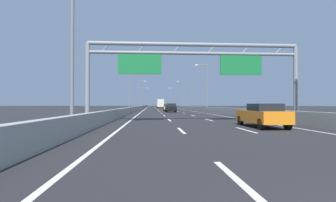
{
  "coord_description": "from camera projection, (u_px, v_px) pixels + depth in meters",
  "views": [
    {
      "loc": [
        -3.42,
        -1.17,
        1.44
      ],
      "look_at": [
        0.12,
        52.57,
        2.13
      ],
      "focal_mm": 27.02,
      "sensor_mm": 36.0,
      "label": 1
    }
  ],
  "objects": [
    {
      "name": "lane_dash_left_17",
      "position": [
        154.0,
        107.0,
        157.41
      ],
      "size": [
        0.16,
        3.0,
        0.01
      ],
      "primitive_type": "cube",
      "color": "white",
      "rests_on": "ground_plane"
    },
    {
      "name": "box_truck",
      "position": [
        160.0,
        103.0,
        94.39
      ],
      "size": [
        2.45,
        8.09,
        3.26
      ],
      "color": "silver",
      "rests_on": "ground_plane"
    },
    {
      "name": "streetlamp_left_near",
      "position": [
        77.0,
        31.0,
        13.68
      ],
      "size": [
        2.58,
        0.28,
        9.5
      ],
      "color": "slate",
      "rests_on": "ground_plane"
    },
    {
      "name": "barrier_right",
      "position": [
        175.0,
        106.0,
        111.59
      ],
      "size": [
        0.45,
        220.0,
        0.95
      ],
      "color": "#9E9E99",
      "rests_on": "ground_plane"
    },
    {
      "name": "lane_dash_right_12",
      "position": [
        163.0,
        107.0,
        112.75
      ],
      "size": [
        0.16,
        3.0,
        0.01
      ],
      "primitive_type": "cube",
      "color": "white",
      "rests_on": "ground_plane"
    },
    {
      "name": "streetlamp_right_distant",
      "position": [
        174.0,
        96.0,
        121.85
      ],
      "size": [
        2.58,
        0.28,
        9.5
      ],
      "color": "slate",
      "rests_on": "ground_plane"
    },
    {
      "name": "streetlamp_right_mid",
      "position": [
        206.0,
        84.0,
        50.39
      ],
      "size": [
        2.58,
        0.28,
        9.5
      ],
      "color": "slate",
      "rests_on": "ground_plane"
    },
    {
      "name": "edge_line_right",
      "position": [
        176.0,
        108.0,
        89.53
      ],
      "size": [
        0.16,
        176.0,
        0.01
      ],
      "primitive_type": "cube",
      "color": "white",
      "rests_on": "ground_plane"
    },
    {
      "name": "barrier_left",
      "position": [
        143.0,
        106.0,
        110.68
      ],
      "size": [
        0.45,
        220.0,
        0.95
      ],
      "color": "#9E9E99",
      "rests_on": "ground_plane"
    },
    {
      "name": "lane_dash_left_2",
      "position": [
        169.0,
        120.0,
        22.71
      ],
      "size": [
        0.16,
        3.0,
        0.01
      ],
      "primitive_type": "cube",
      "color": "white",
      "rests_on": "ground_plane"
    },
    {
      "name": "streetlamp_right_far",
      "position": [
        183.0,
        93.0,
        86.12
      ],
      "size": [
        2.58,
        0.28,
        9.5
      ],
      "color": "slate",
      "rests_on": "ground_plane"
    },
    {
      "name": "lane_dash_left_12",
      "position": [
        155.0,
        107.0,
        112.51
      ],
      "size": [
        0.16,
        3.0,
        0.01
      ],
      "primitive_type": "cube",
      "color": "white",
      "rests_on": "ground_plane"
    },
    {
      "name": "lane_dash_right_8",
      "position": [
        169.0,
        109.0,
        76.83
      ],
      "size": [
        0.16,
        3.0,
        0.01
      ],
      "primitive_type": "cube",
      "color": "white",
      "rests_on": "ground_plane"
    },
    {
      "name": "lane_dash_right_11",
      "position": [
        164.0,
        108.0,
        103.77
      ],
      "size": [
        0.16,
        3.0,
        0.01
      ],
      "primitive_type": "cube",
      "color": "white",
      "rests_on": "ground_plane"
    },
    {
      "name": "ground_plane",
      "position": [
        160.0,
        108.0,
        101.15
      ],
      "size": [
        260.0,
        260.0,
        0.0
      ],
      "primitive_type": "plane",
      "color": "#262628"
    },
    {
      "name": "streetlamp_left_far",
      "position": [
        139.0,
        92.0,
        85.14
      ],
      "size": [
        2.58,
        0.28,
        9.5
      ],
      "color": "slate",
      "rests_on": "ground_plane"
    },
    {
      "name": "lane_dash_left_0",
      "position": [
        237.0,
        180.0,
        4.75
      ],
      "size": [
        0.16,
        3.0,
        0.01
      ],
      "primitive_type": "cube",
      "color": "white",
      "rests_on": "ground_plane"
    },
    {
      "name": "lane_dash_right_4",
      "position": [
        184.0,
        113.0,
        40.91
      ],
      "size": [
        0.16,
        3.0,
        0.01
      ],
      "primitive_type": "cube",
      "color": "white",
      "rests_on": "ground_plane"
    },
    {
      "name": "red_car",
      "position": [
        159.0,
        106.0,
        113.5
      ],
      "size": [
        1.87,
        4.6,
        1.43
      ],
      "color": "red",
      "rests_on": "ground_plane"
    },
    {
      "name": "lane_dash_right_2",
      "position": [
        209.0,
        120.0,
        22.95
      ],
      "size": [
        0.16,
        3.0,
        0.01
      ],
      "primitive_type": "cube",
      "color": "white",
      "rests_on": "ground_plane"
    },
    {
      "name": "lane_dash_right_14",
      "position": [
        161.0,
        107.0,
        130.71
      ],
      "size": [
        0.16,
        3.0,
        0.01
      ],
      "primitive_type": "cube",
      "color": "white",
      "rests_on": "ground_plane"
    },
    {
      "name": "lane_dash_left_3",
      "position": [
        164.0,
        116.0,
        31.69
      ],
      "size": [
        0.16,
        3.0,
        0.01
      ],
      "primitive_type": "cube",
      "color": "white",
      "rests_on": "ground_plane"
    },
    {
      "name": "lane_dash_left_8",
      "position": [
        157.0,
        109.0,
        76.59
      ],
      "size": [
        0.16,
        3.0,
        0.01
      ],
      "primitive_type": "cube",
      "color": "white",
      "rests_on": "ground_plane"
    },
    {
      "name": "lane_dash_right_6",
      "position": [
        174.0,
        110.0,
        58.87
      ],
      "size": [
        0.16,
        3.0,
        0.01
      ],
      "primitive_type": "cube",
      "color": "white",
      "rests_on": "ground_plane"
    },
    {
      "name": "lane_dash_left_14",
      "position": [
        155.0,
        107.0,
        130.47
      ],
      "size": [
        0.16,
        3.0,
        0.01
      ],
      "primitive_type": "cube",
      "color": "white",
      "rests_on": "ground_plane"
    },
    {
      "name": "sign_gantry",
      "position": [
        194.0,
        62.0,
        20.1
      ],
      "size": [
        17.09,
        0.36,
        6.36
      ],
      "color": "gray",
      "rests_on": "ground_plane"
    },
    {
      "name": "lane_dash_right_17",
      "position": [
        160.0,
        107.0,
        157.65
      ],
      "size": [
        0.16,
        3.0,
        0.01
      ],
      "primitive_type": "cube",
      "color": "white",
      "rests_on": "ground_plane"
    },
    {
      "name": "lane_dash_left_11",
      "position": [
        155.0,
        108.0,
        103.53
      ],
      "size": [
        0.16,
        3.0,
        0.01
      ],
      "primitive_type": "cube",
      "color": "white",
      "rests_on": "ground_plane"
    },
    {
      "name": "lane_dash_left_15",
      "position": [
        154.0,
        107.0,
        139.45
      ],
      "size": [
        0.16,
        3.0,
        0.01
      ],
      "primitive_type": "cube",
      "color": "white",
      "rests_on": "ground_plane"
    },
    {
      "name": "lane_dash_left_16",
      "position": [
        154.0,
        107.0,
        148.43
      ],
      "size": [
        0.16,
        3.0,
        0.01
      ],
      "primitive_type": "cube",
      "color": "white",
      "rests_on": "ground_plane"
    },
    {
      "name": "lane_dash_left_6",
      "position": [
        158.0,
        110.0,
        58.63
      ],
      "size": [
        0.16,
        3.0,
        0.01
      ],
      "primitive_type": "cube",
      "color": "white",
      "rests_on": "ground_plane"
    },
    {
      "name": "lane_dash_right_10",
      "position": [
        165.0,
        108.0,
        94.79
      ],
      "size": [
        0.16,
        3.0,
        0.01
      ],
      "primitive_type": "cube",
      "color": "white",
      "rests_on": "ground_plane"
    },
    {
      "name": "lane_dash_right_13",
      "position": [
        162.0,
        107.0,
        121.73
      ],
      "size": [
        0.16,
        3.0,
        0.01
      ],
      "primitive_type": "cube",
      "color": "white",
      "rests_on": "ground_plane"
    },
    {
      "name": "edge_line_left",
      "position": [
        146.0,
        108.0,
        88.84
      ],
      "size": [
        0.16,
        176.0,
        0.01
      ],
      "primitive_type": "cube",
      "color": "white",
      "rests_on": "ground_plane"
    },
    {
      "name": "lane_dash_right_1",
      "position": [
        246.0,
        130.0,
        13.97
      ],
      "size": [
        0.16,
        3.0,
        0.01
      ],
      "primitive_type": "cube",
      "color": "white",
      "rests_on": "ground_plane"
    },
    {
      "name": "lane_dash_left_1",
      "position": [
        181.0,
        131.0,
        13.73
      ],
      "size": [
        0.16,
        3.0,
        0.01
      ],
      "primitive_type": "cube",
      "color": "white",
      "rests_on": "ground_plane"
    },
    {
      "name": "lane_dash_left_7",
      "position": [
        157.0,
        110.0,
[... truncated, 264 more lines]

